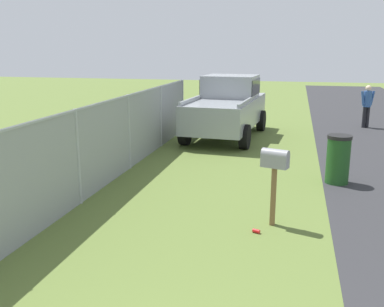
{
  "coord_description": "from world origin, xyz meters",
  "views": [
    {
      "loc": [
        -1.47,
        -0.93,
        3.02
      ],
      "look_at": [
        5.82,
        0.81,
        1.2
      ],
      "focal_mm": 40.8,
      "sensor_mm": 36.0,
      "label": 1
    }
  ],
  "objects_px": {
    "mailbox": "(275,165)",
    "trash_bin": "(338,159)",
    "pickup_truck": "(228,105)",
    "pedestrian": "(367,103)"
  },
  "relations": [
    {
      "from": "pickup_truck",
      "to": "pedestrian",
      "type": "bearing_deg",
      "value": -55.06
    },
    {
      "from": "pickup_truck",
      "to": "pedestrian",
      "type": "xyz_separation_m",
      "value": [
        2.95,
        -4.96,
        -0.16
      ]
    },
    {
      "from": "mailbox",
      "to": "pickup_truck",
      "type": "height_order",
      "value": "pickup_truck"
    },
    {
      "from": "pedestrian",
      "to": "pickup_truck",
      "type": "bearing_deg",
      "value": -83.63
    },
    {
      "from": "trash_bin",
      "to": "pedestrian",
      "type": "xyz_separation_m",
      "value": [
        7.76,
        -1.67,
        0.38
      ]
    },
    {
      "from": "pickup_truck",
      "to": "trash_bin",
      "type": "height_order",
      "value": "pickup_truck"
    },
    {
      "from": "pickup_truck",
      "to": "mailbox",
      "type": "bearing_deg",
      "value": -161.07
    },
    {
      "from": "mailbox",
      "to": "pickup_truck",
      "type": "relative_size",
      "value": 0.27
    },
    {
      "from": "mailbox",
      "to": "trash_bin",
      "type": "relative_size",
      "value": 1.22
    },
    {
      "from": "mailbox",
      "to": "pedestrian",
      "type": "relative_size",
      "value": 0.83
    }
  ]
}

